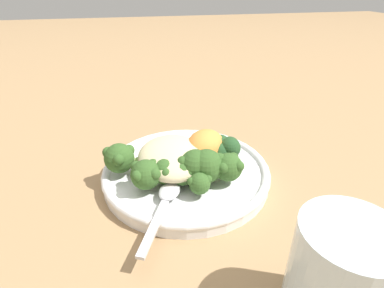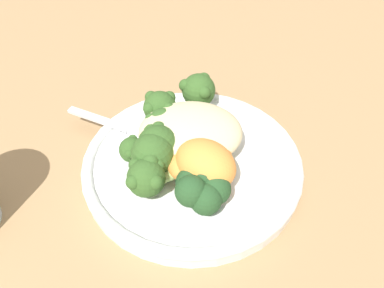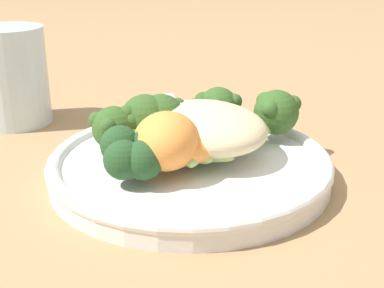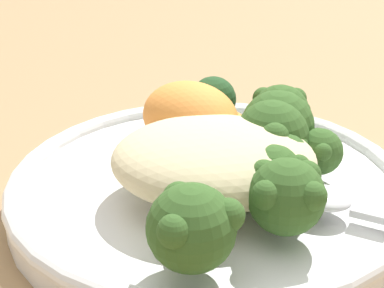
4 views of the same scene
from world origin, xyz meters
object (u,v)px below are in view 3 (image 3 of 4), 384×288
Objects in this scene: broccoli_stalk_3 at (179,123)px; broccoli_stalk_4 at (166,124)px; quinoa_mound at (205,127)px; sweet_potato_chunk_0 at (170,142)px; broccoli_stalk_7 at (129,133)px; broccoli_stalk_2 at (198,127)px; kale_tuft at (135,152)px; broccoli_stalk_5 at (160,129)px; plate at (190,165)px; broccoli_stalk_0 at (264,119)px; sweet_potato_chunk_2 at (176,143)px; water_glass at (11,76)px; spoon at (180,117)px; broccoli_stalk_6 at (148,122)px; sweet_potato_chunk_1 at (172,142)px; broccoli_stalk_1 at (215,113)px.

broccoli_stalk_3 is 0.02m from broccoli_stalk_4.
quinoa_mound reaches higher than broccoli_stalk_3.
broccoli_stalk_7 is at bearing -170.22° from sweet_potato_chunk_0.
broccoli_stalk_2 is at bearing -138.75° from broccoli_stalk_7.
kale_tuft is (0.04, -0.07, 0.00)m from broccoli_stalk_3.
broccoli_stalk_3 is 0.69× the size of broccoli_stalk_5.
kale_tuft is at bearing 142.37° from broccoli_stalk_3.
broccoli_stalk_2 is (-0.02, 0.02, 0.02)m from plate.
broccoli_stalk_3 reaches higher than plate.
broccoli_stalk_2 reaches higher than broccoli_stalk_5.
broccoli_stalk_0 is 1.67× the size of broccoli_stalk_3.
broccoli_stalk_2 is 0.03m from broccoli_stalk_4.
water_glass is (-0.23, -0.05, 0.01)m from sweet_potato_chunk_2.
broccoli_stalk_0 reaches higher than spoon.
broccoli_stalk_6 reaches higher than sweet_potato_chunk_1.
broccoli_stalk_6 is at bearing 171.68° from sweet_potato_chunk_1.
quinoa_mound reaches higher than broccoli_stalk_5.
spoon is (-0.04, 0.06, -0.02)m from broccoli_stalk_6.
broccoli_stalk_0 is 0.10m from sweet_potato_chunk_1.
broccoli_stalk_0 is 1.34× the size of broccoli_stalk_4.
broccoli_stalk_7 is (-0.01, -0.03, -0.00)m from broccoli_stalk_4.
sweet_potato_chunk_1 reaches higher than quinoa_mound.
broccoli_stalk_4 is (-0.03, -0.01, 0.03)m from plate.
water_glass is at bearing 22.37° from broccoli_stalk_5.
broccoli_stalk_3 is at bearing -105.44° from broccoli_stalk_5.
broccoli_stalk_4 is 1.80× the size of kale_tuft.
broccoli_stalk_3 is at bearing 141.95° from broccoli_stalk_0.
quinoa_mound reaches higher than plate.
broccoli_stalk_0 is at bearing -102.31° from broccoli_stalk_3.
broccoli_stalk_1 is at bearing -106.02° from broccoli_stalk_6.
broccoli_stalk_6 is at bearing 136.84° from broccoli_stalk_1.
quinoa_mound is at bearing -148.10° from broccoli_stalk_3.
broccoli_stalk_6 is 0.06m from kale_tuft.
broccoli_stalk_2 is (-0.02, -0.05, -0.00)m from broccoli_stalk_0.
quinoa_mound is 0.07m from kale_tuft.
kale_tuft is at bearing -81.03° from quinoa_mound.
kale_tuft is (-0.01, -0.03, -0.00)m from sweet_potato_chunk_0.
broccoli_stalk_4 is 1.41× the size of sweet_potato_chunk_2.
broccoli_stalk_3 is (-0.00, -0.04, -0.00)m from broccoli_stalk_1.
broccoli_stalk_3 is 0.68× the size of spoon.
broccoli_stalk_1 is 0.06m from broccoli_stalk_5.
broccoli_stalk_7 is at bearing 87.19° from broccoli_stalk_6.
sweet_potato_chunk_0 reaches higher than broccoli_stalk_1.
quinoa_mound is (-0.00, 0.02, 0.03)m from plate.
broccoli_stalk_6 is at bearing 139.50° from kale_tuft.
sweet_potato_chunk_1 is at bearing 167.76° from spoon.
quinoa_mound is at bearing 112.18° from sweet_potato_chunk_0.
quinoa_mound is 0.03m from broccoli_stalk_3.
broccoli_stalk_7 is at bearing -129.34° from plate.
broccoli_stalk_1 is 0.04m from broccoli_stalk_3.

